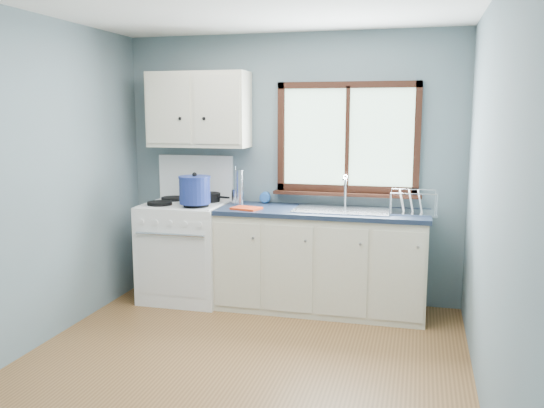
% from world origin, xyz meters
% --- Properties ---
extents(floor, '(3.20, 3.60, 0.02)m').
position_xyz_m(floor, '(0.00, 0.00, -0.01)').
color(floor, brown).
rests_on(floor, ground).
extents(wall_back, '(3.20, 0.02, 2.50)m').
position_xyz_m(wall_back, '(0.00, 1.81, 1.25)').
color(wall_back, slate).
rests_on(wall_back, ground).
extents(wall_front, '(3.20, 0.02, 2.50)m').
position_xyz_m(wall_front, '(0.00, -1.81, 1.25)').
color(wall_front, slate).
rests_on(wall_front, ground).
extents(wall_left, '(0.02, 3.60, 2.50)m').
position_xyz_m(wall_left, '(-1.61, 0.00, 1.25)').
color(wall_left, slate).
rests_on(wall_left, ground).
extents(wall_right, '(0.02, 3.60, 2.50)m').
position_xyz_m(wall_right, '(1.61, 0.00, 1.25)').
color(wall_right, slate).
rests_on(wall_right, ground).
extents(gas_range, '(0.76, 0.69, 1.36)m').
position_xyz_m(gas_range, '(-0.95, 1.47, 0.49)').
color(gas_range, white).
rests_on(gas_range, floor).
extents(base_cabinets, '(1.85, 0.60, 0.88)m').
position_xyz_m(base_cabinets, '(0.36, 1.49, 0.41)').
color(base_cabinets, beige).
rests_on(base_cabinets, floor).
extents(countertop, '(1.89, 0.64, 0.04)m').
position_xyz_m(countertop, '(0.36, 1.49, 0.90)').
color(countertop, black).
rests_on(countertop, base_cabinets).
extents(sink, '(0.84, 0.46, 0.44)m').
position_xyz_m(sink, '(0.54, 1.49, 0.86)').
color(sink, silver).
rests_on(sink, countertop).
extents(window, '(1.36, 0.10, 1.03)m').
position_xyz_m(window, '(0.54, 1.77, 1.48)').
color(window, '#9EC6A8').
rests_on(window, wall_back).
extents(upper_cabinets, '(0.95, 0.35, 0.70)m').
position_xyz_m(upper_cabinets, '(-0.85, 1.63, 1.80)').
color(upper_cabinets, beige).
rests_on(upper_cabinets, wall_back).
extents(skillet, '(0.40, 0.31, 0.05)m').
position_xyz_m(skillet, '(-0.77, 1.62, 0.99)').
color(skillet, black).
rests_on(skillet, gas_range).
extents(stockpot, '(0.35, 0.35, 0.28)m').
position_xyz_m(stockpot, '(-0.77, 1.30, 1.09)').
color(stockpot, navy).
rests_on(stockpot, gas_range).
extents(utensil_crock, '(0.12, 0.12, 0.35)m').
position_xyz_m(utensil_crock, '(-0.47, 1.62, 0.99)').
color(utensil_crock, silver).
rests_on(utensil_crock, countertop).
extents(thermos, '(0.09, 0.09, 0.32)m').
position_xyz_m(thermos, '(-0.44, 1.60, 1.08)').
color(thermos, silver).
rests_on(thermos, countertop).
extents(soap_bottle, '(0.12, 0.12, 0.28)m').
position_xyz_m(soap_bottle, '(-0.23, 1.69, 1.06)').
color(soap_bottle, '#2257A3').
rests_on(soap_bottle, countertop).
extents(dish_towel, '(0.28, 0.23, 0.02)m').
position_xyz_m(dish_towel, '(-0.30, 1.34, 0.93)').
color(dish_towel, red).
rests_on(dish_towel, countertop).
extents(dish_rack, '(0.40, 0.31, 0.21)m').
position_xyz_m(dish_rack, '(1.13, 1.49, 0.97)').
color(dish_rack, silver).
rests_on(dish_rack, countertop).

